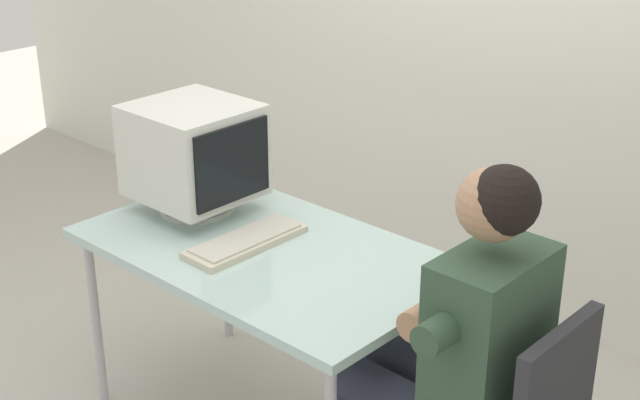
{
  "coord_description": "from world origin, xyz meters",
  "views": [
    {
      "loc": [
        2.03,
        -1.94,
        2.11
      ],
      "look_at": [
        0.25,
        0.0,
        0.99
      ],
      "focal_mm": 51.09,
      "sensor_mm": 36.0,
      "label": 1
    }
  ],
  "objects_px": {
    "person_seated": "(453,344)",
    "keyboard": "(246,241)",
    "crt_monitor": "(194,152)",
    "desk": "(266,261)"
  },
  "relations": [
    {
      "from": "desk",
      "to": "crt_monitor",
      "type": "bearing_deg",
      "value": 173.25
    },
    {
      "from": "crt_monitor",
      "to": "person_seated",
      "type": "distance_m",
      "value": 1.24
    },
    {
      "from": "crt_monitor",
      "to": "desk",
      "type": "bearing_deg",
      "value": -6.75
    },
    {
      "from": "crt_monitor",
      "to": "person_seated",
      "type": "xyz_separation_m",
      "value": [
        1.21,
        -0.06,
        -0.28
      ]
    },
    {
      "from": "crt_monitor",
      "to": "keyboard",
      "type": "height_order",
      "value": "crt_monitor"
    },
    {
      "from": "keyboard",
      "to": "person_seated",
      "type": "relative_size",
      "value": 0.35
    },
    {
      "from": "keyboard",
      "to": "desk",
      "type": "bearing_deg",
      "value": 26.54
    },
    {
      "from": "person_seated",
      "to": "desk",
      "type": "bearing_deg",
      "value": 179.0
    },
    {
      "from": "desk",
      "to": "person_seated",
      "type": "xyz_separation_m",
      "value": [
        0.79,
        -0.01,
        0.01
      ]
    },
    {
      "from": "person_seated",
      "to": "keyboard",
      "type": "bearing_deg",
      "value": -178.71
    }
  ]
}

